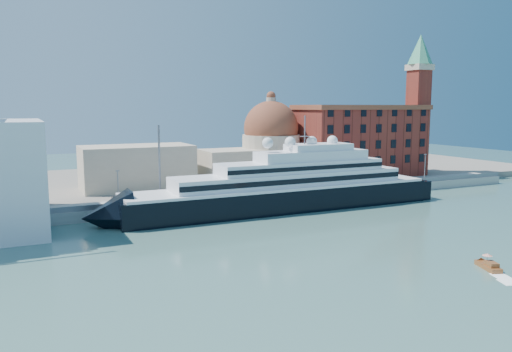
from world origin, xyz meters
TOP-DOWN VIEW (x-y plane):
  - ground at (0.00, 0.00)m, footprint 400.00×400.00m
  - quay at (0.00, 34.00)m, footprint 180.00×10.00m
  - land at (0.00, 75.00)m, footprint 260.00×72.00m
  - quay_fence at (0.00, 29.50)m, footprint 180.00×0.10m
  - superyacht at (4.82, 23.00)m, footprint 88.34×12.25m
  - water_taxi at (14.57, -29.78)m, footprint 3.34×5.38m
  - warehouse at (52.00, 52.00)m, footprint 43.00×19.00m
  - campanile at (76.00, 52.00)m, footprint 8.40×8.40m
  - church at (6.39, 57.72)m, footprint 66.00×18.00m
  - lamp_posts at (-12.67, 32.27)m, footprint 120.80×2.40m

SIDE VIEW (x-z plane):
  - ground at x=0.00m, z-range 0.00..0.00m
  - water_taxi at x=14.57m, z-range -0.63..1.79m
  - land at x=0.00m, z-range 0.00..2.00m
  - quay at x=0.00m, z-range 0.00..2.50m
  - quay_fence at x=0.00m, z-range 2.50..3.70m
  - superyacht at x=4.82m, z-range -8.64..17.76m
  - lamp_posts at x=-12.67m, z-range 0.84..18.84m
  - church at x=6.39m, z-range -1.84..23.66m
  - warehouse at x=52.00m, z-range 2.16..25.41m
  - campanile at x=76.00m, z-range 5.26..52.26m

